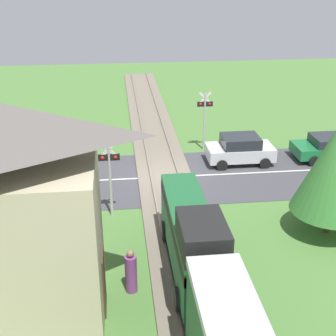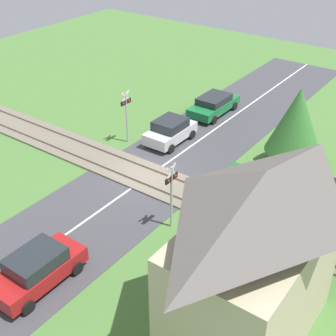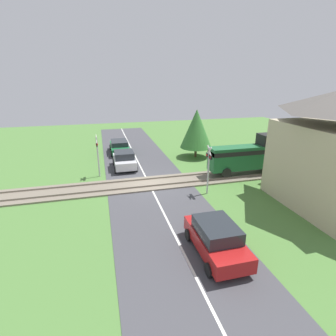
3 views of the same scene
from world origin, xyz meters
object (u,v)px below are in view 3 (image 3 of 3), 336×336
(train, at_px, (288,151))
(station_building, at_px, (326,154))
(car_near_crossing, at_px, (124,160))
(crossing_signal_west_approach, at_px, (97,151))
(car_behind_queue, at_px, (119,146))
(car_far_side, at_px, (216,238))
(pedestrian_by_station, at_px, (267,174))
(crossing_signal_east_approach, at_px, (209,164))

(train, distance_m, station_building, 7.00)
(car_near_crossing, xyz_separation_m, crossing_signal_west_approach, (1.59, -2.24, 1.41))
(train, relative_size, car_behind_queue, 3.12)
(car_near_crossing, relative_size, car_behind_queue, 0.81)
(car_far_side, xyz_separation_m, station_building, (-2.74, 8.24, 2.67))
(train, bearing_deg, pedestrian_by_station, -57.44)
(car_near_crossing, relative_size, station_building, 0.50)
(crossing_signal_west_approach, bearing_deg, car_near_crossing, 125.33)
(car_behind_queue, bearing_deg, crossing_signal_west_approach, -17.85)
(train, height_order, crossing_signal_west_approach, crossing_signal_west_approach)
(train, relative_size, car_near_crossing, 3.83)
(car_far_side, relative_size, crossing_signal_east_approach, 1.16)
(car_near_crossing, xyz_separation_m, car_far_side, (13.39, 2.88, 0.01))
(train, relative_size, car_far_side, 3.42)
(car_far_side, bearing_deg, train, 130.15)
(car_near_crossing, height_order, crossing_signal_east_approach, crossing_signal_east_approach)
(car_near_crossing, distance_m, pedestrian_by_station, 12.18)
(car_near_crossing, relative_size, crossing_signal_east_approach, 1.04)
(crossing_signal_west_approach, xyz_separation_m, pedestrian_by_station, (4.81, 12.60, -1.48))
(station_building, bearing_deg, car_far_side, -71.61)
(train, xyz_separation_m, crossing_signal_east_approach, (2.73, -8.51, 0.36))
(crossing_signal_east_approach, bearing_deg, crossing_signal_west_approach, -126.50)
(crossing_signal_east_approach, relative_size, station_building, 0.48)
(car_near_crossing, distance_m, crossing_signal_east_approach, 8.82)
(car_far_side, height_order, crossing_signal_west_approach, crossing_signal_west_approach)
(crossing_signal_east_approach, bearing_deg, car_behind_queue, -157.58)
(pedestrian_by_station, bearing_deg, crossing_signal_west_approach, -110.91)
(crossing_signal_west_approach, height_order, crossing_signal_east_approach, same)
(car_far_side, relative_size, car_behind_queue, 0.91)
(car_far_side, xyz_separation_m, crossing_signal_west_approach, (-11.80, -5.12, 1.40))
(crossing_signal_east_approach, bearing_deg, car_far_side, -19.47)
(train, xyz_separation_m, pedestrian_by_station, (2.09, -3.27, -1.12))
(car_near_crossing, bearing_deg, car_behind_queue, 180.00)
(crossing_signal_west_approach, bearing_deg, station_building, 55.88)
(station_building, bearing_deg, car_near_crossing, -133.75)
(station_building, bearing_deg, pedestrian_by_station, -169.84)
(car_far_side, relative_size, pedestrian_by_station, 2.51)
(station_building, height_order, pedestrian_by_station, station_building)
(car_near_crossing, bearing_deg, car_far_side, 12.14)
(crossing_signal_west_approach, relative_size, crossing_signal_east_approach, 1.00)
(train, bearing_deg, car_near_crossing, -107.57)
(pedestrian_by_station, bearing_deg, train, 122.56)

